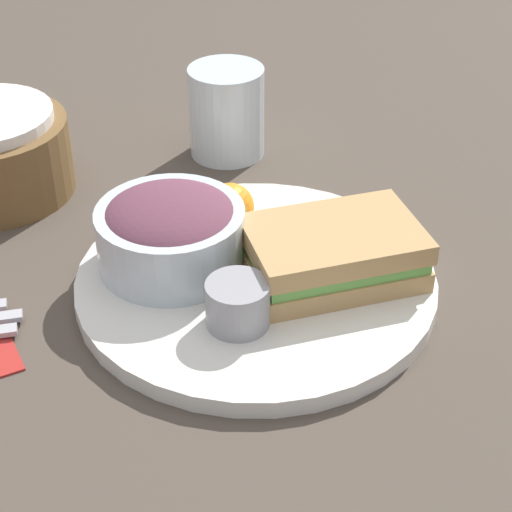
# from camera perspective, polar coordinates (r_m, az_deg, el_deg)

# --- Properties ---
(ground_plane) EXTENTS (4.00, 4.00, 0.00)m
(ground_plane) POSITION_cam_1_polar(r_m,az_deg,el_deg) (0.77, 0.00, -2.22)
(ground_plane) COLOR #4C4238
(plate) EXTENTS (0.32, 0.32, 0.02)m
(plate) POSITION_cam_1_polar(r_m,az_deg,el_deg) (0.76, 0.00, -1.73)
(plate) COLOR white
(plate) RESTS_ON ground_plane
(sandwich) EXTENTS (0.16, 0.12, 0.05)m
(sandwich) POSITION_cam_1_polar(r_m,az_deg,el_deg) (0.75, 5.18, 0.21)
(sandwich) COLOR tan
(sandwich) RESTS_ON plate
(salad_bowl) EXTENTS (0.13, 0.13, 0.07)m
(salad_bowl) POSITION_cam_1_polar(r_m,az_deg,el_deg) (0.76, -5.71, 1.71)
(salad_bowl) COLOR silver
(salad_bowl) RESTS_ON plate
(dressing_cup) EXTENTS (0.05, 0.05, 0.04)m
(dressing_cup) POSITION_cam_1_polar(r_m,az_deg,el_deg) (0.69, -1.22, -3.21)
(dressing_cup) COLOR #99999E
(dressing_cup) RESTS_ON plate
(orange_wedge) EXTENTS (0.05, 0.05, 0.05)m
(orange_wedge) POSITION_cam_1_polar(r_m,az_deg,el_deg) (0.81, -1.74, 3.27)
(orange_wedge) COLOR orange
(orange_wedge) RESTS_ON plate
(drink_glass) EXTENTS (0.08, 0.08, 0.10)m
(drink_glass) POSITION_cam_1_polar(r_m,az_deg,el_deg) (0.96, -1.97, 9.59)
(drink_glass) COLOR silver
(drink_glass) RESTS_ON ground_plane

